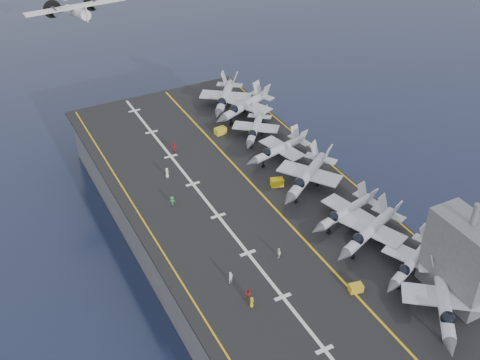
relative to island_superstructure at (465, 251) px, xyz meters
name	(u,v)px	position (x,y,z in m)	size (l,w,h in m)	color
ground	(251,254)	(-15.00, 30.00, -17.90)	(500.00, 500.00, 0.00)	#142135
hull	(251,231)	(-15.00, 30.00, -12.90)	(36.00, 90.00, 10.00)	#56595E
flight_deck	(251,206)	(-15.00, 30.00, -7.70)	(38.00, 92.00, 0.40)	black
foul_line	(267,200)	(-12.00, 30.00, -7.48)	(0.35, 90.00, 0.02)	gold
landing_centerline	(218,216)	(-21.00, 30.00, -7.48)	(0.50, 90.00, 0.02)	silver
deck_edge_port	(153,236)	(-32.00, 30.00, -7.48)	(0.25, 90.00, 0.02)	gold
deck_edge_stbd	(344,176)	(3.50, 30.00, -7.48)	(0.25, 90.00, 0.02)	gold
island_superstructure	(465,251)	(0.00, 0.00, 0.00)	(5.00, 10.00, 15.00)	#56595E
fighter_jet_0	(444,300)	(-4.46, -2.30, -4.75)	(18.01, 19.02, 5.51)	#9AA4AA
fighter_jet_1	(414,260)	(-2.55, 5.65, -5.11)	(16.26, 13.89, 4.77)	gray
fighter_jet_2	(370,230)	(-4.09, 13.56, -4.88)	(17.71, 14.89, 5.23)	#959CA5
fighter_jet_3	(346,211)	(-4.17, 19.27, -5.15)	(15.32, 12.03, 4.70)	#99A3AB
fighter_jet_4	(307,175)	(-4.44, 29.89, -4.69)	(19.43, 18.05, 5.61)	#9EA6AE
fighter_jet_5	(279,149)	(-4.03, 39.89, -5.13)	(15.35, 11.91, 4.75)	#97A1A8
fighter_jet_6	(255,128)	(-4.16, 48.58, -5.21)	(15.18, 15.79, 4.58)	gray
fighter_jet_7	(245,105)	(-1.93, 57.10, -4.81)	(18.36, 15.69, 5.39)	#9299A0
fighter_jet_8	(225,96)	(-3.82, 62.30, -4.74)	(17.96, 19.06, 5.51)	#A1A8B1
tow_cart_a	(356,288)	(-11.59, 6.41, -6.95)	(2.05, 1.55, 1.11)	gold
tow_cart_b	(277,182)	(-8.39, 33.03, -6.86)	(2.45, 1.96, 1.28)	gold
tow_cart_c	(220,131)	(-9.29, 53.21, -6.85)	(2.34, 1.70, 1.30)	gold
crew_0	(252,302)	(-25.53, 10.42, -6.68)	(1.17, 1.14, 1.64)	gold
crew_1	(231,277)	(-25.95, 15.75, -6.58)	(1.30, 1.08, 1.85)	silver
crew_2	(248,294)	(-25.22, 11.93, -6.69)	(1.16, 1.13, 1.63)	#B21919
crew_3	(172,201)	(-26.32, 36.11, -6.70)	(1.14, 0.98, 1.60)	green
crew_4	(174,147)	(-19.83, 51.14, -6.50)	(1.41, 1.41, 2.00)	red
crew_5	(167,173)	(-24.08, 44.00, -6.58)	(1.12, 1.30, 1.83)	white
crew_7	(279,253)	(-17.45, 17.18, -6.70)	(1.14, 1.12, 1.59)	white
transport_plane	(77,12)	(-27.35, 81.08, 10.97)	(20.99, 14.96, 4.78)	white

